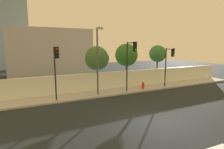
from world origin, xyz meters
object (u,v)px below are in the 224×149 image
Objects in this scene: traffic_light_right at (170,59)px; street_lamp_curbside at (98,56)px; roadside_tree_midright at (158,54)px; roadside_tree_midleft at (126,55)px; traffic_light_center at (56,62)px; fire_hydrant at (143,85)px; traffic_light_left at (131,56)px; roadside_tree_leftmost at (97,58)px.

street_lamp_curbside is at bearing 177.28° from traffic_light_right.
roadside_tree_midright is (9.44, 2.96, -0.11)m from street_lamp_curbside.
roadside_tree_midright is at bearing -0.00° from roadside_tree_midleft.
traffic_light_center is 9.51m from fire_hydrant.
roadside_tree_midleft is at bearing 98.68° from fire_hydrant.
street_lamp_curbside reaches higher than roadside_tree_midright.
roadside_tree_midleft is (-0.43, 2.82, 3.10)m from fire_hydrant.
traffic_light_left is 1.05× the size of roadside_tree_leftmost.
traffic_light_right is (12.11, 0.11, -0.13)m from traffic_light_center.
roadside_tree_midleft is 4.64m from roadside_tree_midright.
fire_hydrant is (5.23, 0.14, -3.27)m from street_lamp_curbside.
roadside_tree_midright is at bearing 0.00° from roadside_tree_leftmost.
fire_hydrant is (9.04, 0.64, -2.88)m from traffic_light_center.
fire_hydrant is 0.16× the size of roadside_tree_leftmost.
traffic_light_left reaches higher than roadside_tree_midleft.
traffic_light_left is 0.81× the size of street_lamp_curbside.
traffic_light_left is 5.09m from traffic_light_right.
traffic_light_left is at bearing -114.03° from roadside_tree_midleft.
traffic_light_right is at bearing -108.77° from roadside_tree_midright.
traffic_light_left is 7.04m from traffic_light_center.
traffic_light_left is 6.39× the size of fire_hydrant.
roadside_tree_midright is (4.21, 2.82, 3.16)m from fire_hydrant.
traffic_light_left is at bearing -58.86° from roadside_tree_leftmost.
traffic_light_center is 9.28m from roadside_tree_midleft.
fire_hydrant is 0.16× the size of roadside_tree_midleft.
traffic_light_center is 5.81× the size of fire_hydrant.
roadside_tree_midright is at bearing 29.55° from traffic_light_left.
traffic_light_center is (-7.03, 0.06, -0.31)m from traffic_light_left.
roadside_tree_midleft is at bearing 31.70° from street_lamp_curbside.
traffic_light_left is at bearing -160.73° from fire_hydrant.
street_lamp_curbside is 7.91× the size of fire_hydrant.
traffic_light_left is at bearing -150.45° from roadside_tree_midright.
street_lamp_curbside is 1.30× the size of roadside_tree_leftmost.
traffic_light_left is 1.10× the size of traffic_light_center.
traffic_light_left is at bearing -0.47° from traffic_light_center.
roadside_tree_leftmost reaches higher than traffic_light_right.
traffic_light_left is 0.99× the size of roadside_tree_midleft.
roadside_tree_midleft is 1.04× the size of roadside_tree_midright.
roadside_tree_midleft is (-3.50, 3.36, 0.34)m from traffic_light_right.
traffic_light_center is 0.93× the size of roadside_tree_midright.
roadside_tree_leftmost is 0.98× the size of roadside_tree_midright.
street_lamp_curbside is 1.23× the size of roadside_tree_midleft.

